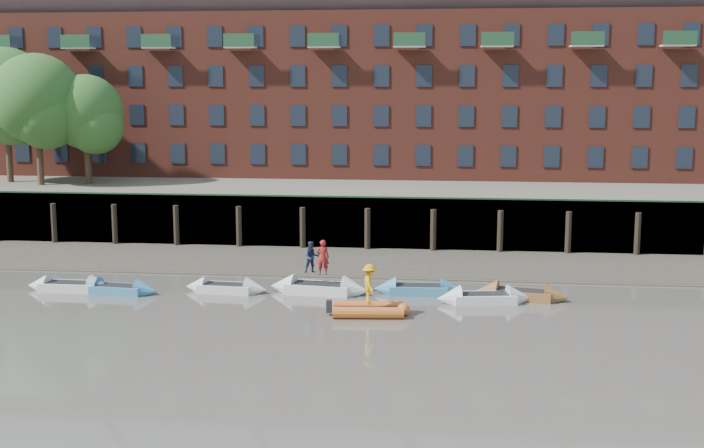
# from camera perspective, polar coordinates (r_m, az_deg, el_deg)

# --- Properties ---
(ground) EXTENTS (220.00, 220.00, 0.00)m
(ground) POSITION_cam_1_polar(r_m,az_deg,el_deg) (32.73, 0.86, -8.94)
(ground) COLOR #57534C
(ground) RESTS_ON ground
(foreshore) EXTENTS (110.00, 8.00, 0.50)m
(foreshore) POSITION_cam_1_polar(r_m,az_deg,el_deg) (50.10, 2.87, -2.57)
(foreshore) COLOR #3D382F
(foreshore) RESTS_ON ground
(mud_band) EXTENTS (110.00, 1.60, 0.10)m
(mud_band) POSITION_cam_1_polar(r_m,az_deg,el_deg) (46.78, 2.61, -3.41)
(mud_band) COLOR #4C4336
(mud_band) RESTS_ON ground
(river_wall) EXTENTS (110.00, 1.23, 3.30)m
(river_wall) POSITION_cam_1_polar(r_m,az_deg,el_deg) (54.11, 3.18, 0.02)
(river_wall) COLOR #2D2A26
(river_wall) RESTS_ON ground
(bank_terrace) EXTENTS (110.00, 28.00, 3.20)m
(bank_terrace) POSITION_cam_1_polar(r_m,az_deg,el_deg) (67.58, 3.84, 1.85)
(bank_terrace) COLOR #5E594D
(bank_terrace) RESTS_ON ground
(apartment_terrace) EXTENTS (80.60, 15.56, 20.98)m
(apartment_terrace) POSITION_cam_1_polar(r_m,az_deg,el_deg) (68.08, 3.98, 11.37)
(apartment_terrace) COLOR brown
(apartment_terrace) RESTS_ON bank_terrace
(tree_cluster) EXTENTS (11.76, 7.74, 9.40)m
(tree_cluster) POSITION_cam_1_polar(r_m,az_deg,el_deg) (64.97, -19.88, 7.59)
(tree_cluster) COLOR #3A281C
(tree_cluster) RESTS_ON bank_terrace
(rowboat_0) EXTENTS (4.32, 1.30, 1.25)m
(rowboat_0) POSITION_cam_1_polar(r_m,az_deg,el_deg) (45.70, -17.80, -3.86)
(rowboat_0) COLOR silver
(rowboat_0) RESTS_ON ground
(rowboat_1) EXTENTS (4.12, 1.57, 1.17)m
(rowboat_1) POSITION_cam_1_polar(r_m,az_deg,el_deg) (44.49, -14.88, -4.09)
(rowboat_1) COLOR teal
(rowboat_1) RESTS_ON ground
(rowboat_2) EXTENTS (4.19, 1.49, 1.20)m
(rowboat_2) POSITION_cam_1_polar(r_m,az_deg,el_deg) (43.67, -8.15, -4.12)
(rowboat_2) COLOR silver
(rowboat_2) RESTS_ON ground
(rowboat_3) EXTENTS (5.07, 2.03, 1.43)m
(rowboat_3) POSITION_cam_1_polar(r_m,az_deg,el_deg) (43.02, -2.16, -4.18)
(rowboat_3) COLOR silver
(rowboat_3) RESTS_ON ground
(rowboat_4) EXTENTS (4.40, 1.48, 1.26)m
(rowboat_4) POSITION_cam_1_polar(r_m,az_deg,el_deg) (43.04, 4.31, -4.23)
(rowboat_4) COLOR teal
(rowboat_4) RESTS_ON ground
(rowboat_5) EXTENTS (4.60, 2.00, 1.29)m
(rowboat_5) POSITION_cam_1_polar(r_m,az_deg,el_deg) (41.62, 8.53, -4.77)
(rowboat_5) COLOR silver
(rowboat_5) RESTS_ON ground
(rowboat_6) EXTENTS (4.61, 2.14, 1.29)m
(rowboat_6) POSITION_cam_1_polar(r_m,az_deg,el_deg) (42.64, 10.88, -4.49)
(rowboat_6) COLOR brown
(rowboat_6) RESTS_ON ground
(rib_tender) EXTENTS (3.46, 1.88, 0.59)m
(rib_tender) POSITION_cam_1_polar(r_m,az_deg,el_deg) (39.03, 1.26, -5.56)
(rib_tender) COLOR #CA5C21
(rib_tender) RESTS_ON ground
(person_rower_a) EXTENTS (0.66, 0.47, 1.70)m
(person_rower_a) POSITION_cam_1_polar(r_m,az_deg,el_deg) (42.59, -1.90, -2.16)
(person_rower_a) COLOR maroon
(person_rower_a) RESTS_ON rowboat_3
(person_rower_b) EXTENTS (0.93, 0.83, 1.56)m
(person_rower_b) POSITION_cam_1_polar(r_m,az_deg,el_deg) (42.98, -2.62, -2.16)
(person_rower_b) COLOR #19233F
(person_rower_b) RESTS_ON rowboat_3
(person_rib_crew) EXTENTS (0.93, 1.27, 1.77)m
(person_rib_crew) POSITION_cam_1_polar(r_m,az_deg,el_deg) (38.65, 1.15, -3.91)
(person_rib_crew) COLOR orange
(person_rib_crew) RESTS_ON rib_tender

